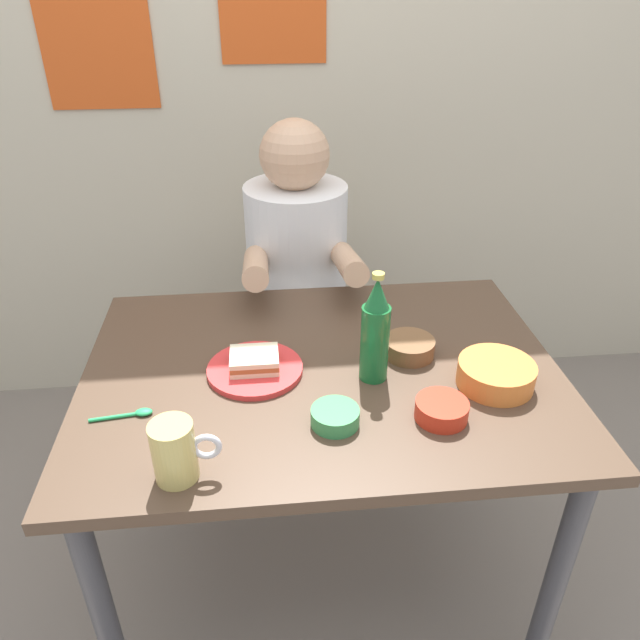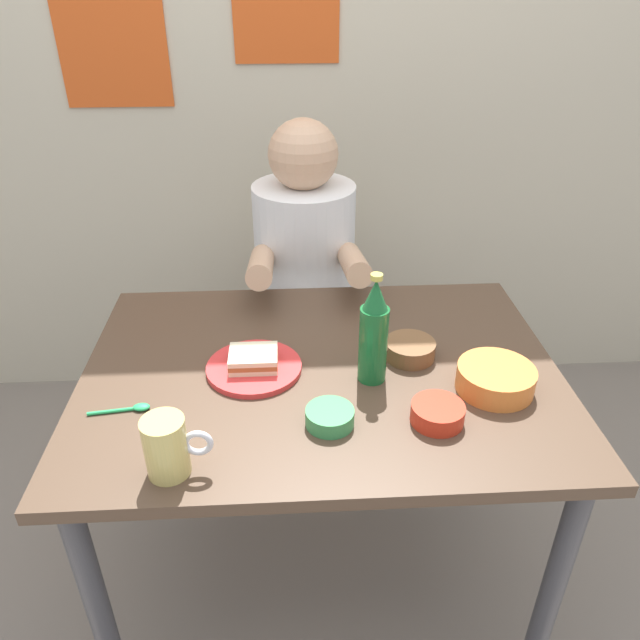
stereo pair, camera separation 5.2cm
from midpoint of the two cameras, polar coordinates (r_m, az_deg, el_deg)
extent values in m
plane|color=slate|center=(1.92, 0.94, -22.89)|extent=(6.00, 6.00, 0.00)
cube|color=#BCB299|center=(2.20, -0.90, 24.27)|extent=(4.40, 0.08, 2.60)
cube|color=#CC4C19|center=(2.21, -18.77, 25.28)|extent=(0.35, 0.01, 0.52)
cube|color=#4C3828|center=(1.41, 1.19, -5.08)|extent=(1.10, 0.80, 0.03)
cylinder|color=#3F3F44|center=(1.49, -19.08, -25.08)|extent=(0.05, 0.05, 0.71)
cylinder|color=#3F3F44|center=(1.55, 22.13, -22.86)|extent=(0.05, 0.05, 0.71)
cylinder|color=#3F3F44|center=(1.94, -14.49, -8.41)|extent=(0.05, 0.05, 0.71)
cylinder|color=#3F3F44|center=(1.99, 14.66, -7.37)|extent=(0.05, 0.05, 0.71)
cylinder|color=#4C4C51|center=(2.22, -0.61, -6.48)|extent=(0.08, 0.08, 0.41)
cylinder|color=maroon|center=(2.09, -0.64, -1.57)|extent=(0.34, 0.34, 0.04)
cylinder|color=white|center=(1.96, -0.69, 5.38)|extent=(0.32, 0.32, 0.52)
sphere|color=tan|center=(1.83, -0.76, 15.44)|extent=(0.21, 0.21, 0.21)
cylinder|color=tan|center=(1.68, -4.76, 5.13)|extent=(0.07, 0.31, 0.14)
cylinder|color=tan|center=(1.69, 4.11, 5.36)|extent=(0.07, 0.31, 0.14)
cylinder|color=red|center=(1.40, -5.21, -4.45)|extent=(0.22, 0.22, 0.01)
cube|color=beige|center=(1.39, -5.24, -4.01)|extent=(0.11, 0.09, 0.01)
cube|color=#9E592D|center=(1.38, -5.26, -3.60)|extent=(0.11, 0.09, 0.01)
cube|color=beige|center=(1.37, -5.28, -3.19)|extent=(0.11, 0.09, 0.01)
cylinder|color=#D1BC66|center=(1.13, -13.13, -11.68)|extent=(0.08, 0.08, 0.12)
torus|color=silver|center=(1.12, -10.19, -11.46)|extent=(0.06, 0.01, 0.06)
cylinder|color=#19602D|center=(1.32, 6.20, -2.35)|extent=(0.06, 0.06, 0.18)
cone|color=#19602D|center=(1.26, 6.51, 2.42)|extent=(0.05, 0.05, 0.07)
cylinder|color=#BFB74C|center=(1.24, 6.62, 4.09)|extent=(0.03, 0.03, 0.01)
cylinder|color=brown|center=(1.44, 9.57, -2.79)|extent=(0.12, 0.12, 0.04)
cylinder|color=brown|center=(1.44, 9.60, -2.48)|extent=(0.10, 0.10, 0.02)
cylinder|color=#388C4C|center=(1.23, 2.17, -9.22)|extent=(0.10, 0.10, 0.03)
cylinder|color=#5B643A|center=(1.23, 2.18, -8.94)|extent=(0.08, 0.08, 0.02)
cylinder|color=red|center=(1.26, 12.29, -8.68)|extent=(0.11, 0.11, 0.04)
cylinder|color=#A33521|center=(1.26, 12.33, -8.37)|extent=(0.09, 0.09, 0.02)
cylinder|color=orange|center=(1.38, 17.39, -5.36)|extent=(0.17, 0.17, 0.05)
cylinder|color=#B25B2D|center=(1.37, 17.47, -4.95)|extent=(0.14, 0.14, 0.02)
cylinder|color=#26A559|center=(1.33, -17.89, -8.24)|extent=(0.11, 0.02, 0.01)
ellipsoid|color=#26A559|center=(1.32, -15.53, -7.99)|extent=(0.04, 0.02, 0.01)
camera|label=1|loc=(0.03, -88.92, 0.64)|focal=33.66mm
camera|label=2|loc=(0.03, 91.08, -0.64)|focal=33.66mm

